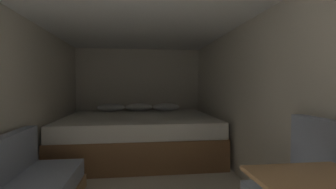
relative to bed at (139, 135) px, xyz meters
name	(u,v)px	position (x,y,z in m)	size (l,w,h in m)	color
wall_back	(139,95)	(0.00, 1.06, 0.65)	(2.75, 0.05, 2.02)	beige
wall_left	(5,107)	(-1.35, -1.61, 0.65)	(0.05, 5.31, 2.02)	beige
wall_right	(257,104)	(1.35, -1.61, 0.65)	(0.05, 5.31, 2.02)	beige
ceiling_slab	(139,9)	(0.00, -1.61, 1.69)	(2.75, 5.31, 0.05)	white
bed	(139,135)	(0.00, 0.00, 0.00)	(2.53, 2.02, 0.86)	brown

